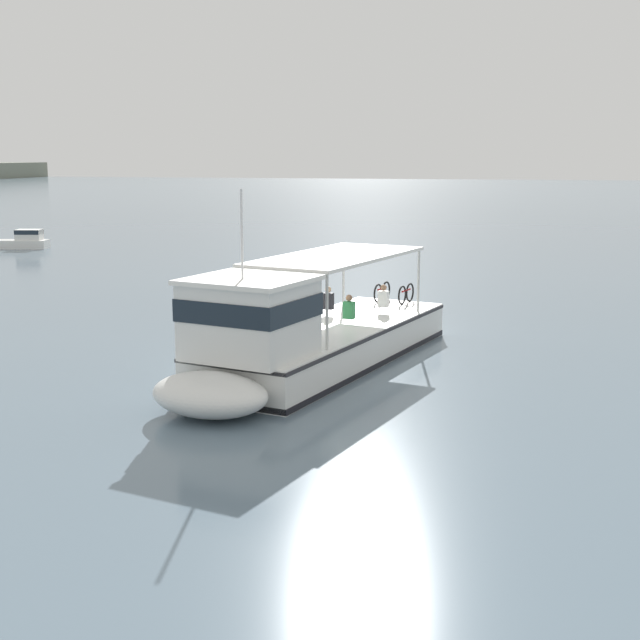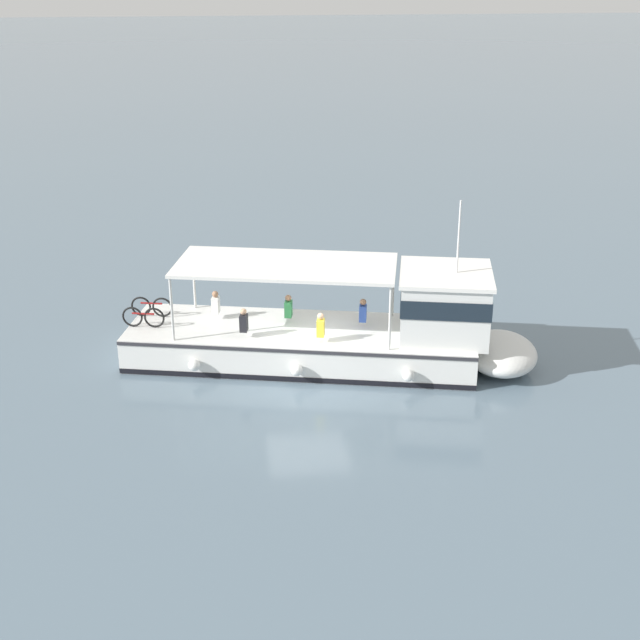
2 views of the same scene
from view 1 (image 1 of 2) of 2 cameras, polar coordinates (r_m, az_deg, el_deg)
The scene contains 3 objects.
ground_plane at distance 26.49m, azimuth -2.64°, elevation -2.62°, with size 400.00×400.00×0.00m, color slate.
ferry_main at distance 24.50m, azimuth -1.11°, elevation -1.27°, with size 13.07×6.14×5.32m.
motorboat_mid_channel at distance 61.27m, azimuth -18.82°, elevation 4.97°, with size 2.05×3.80×1.26m.
Camera 1 is at (-24.75, -7.16, 6.13)m, focal length 48.92 mm.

